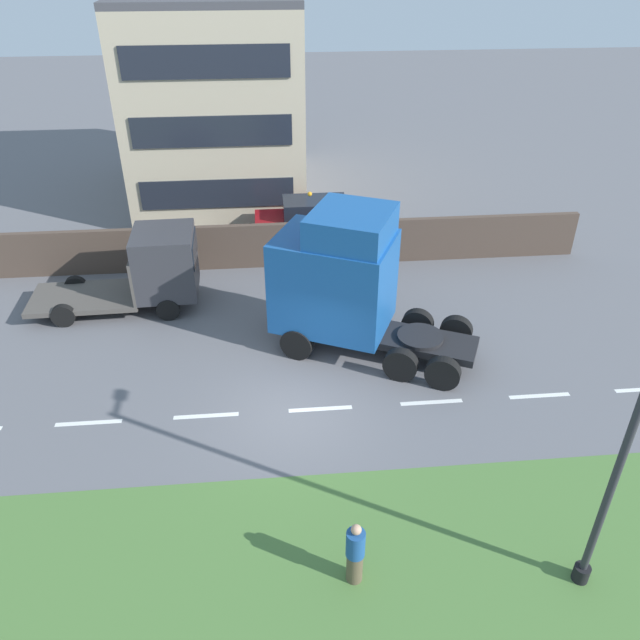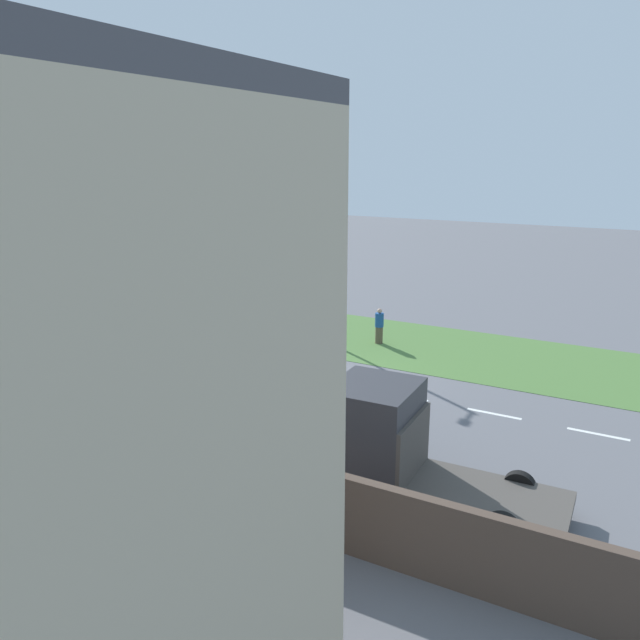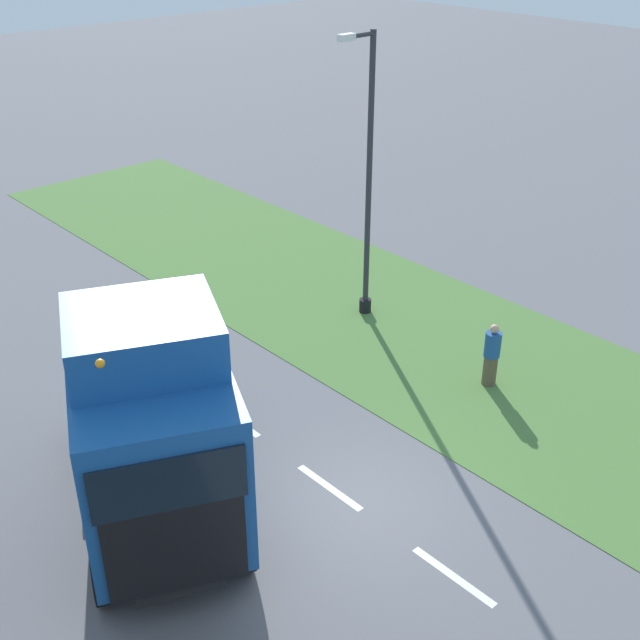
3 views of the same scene
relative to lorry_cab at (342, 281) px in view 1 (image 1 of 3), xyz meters
name	(u,v)px [view 1 (image 1 of 3)]	position (x,y,z in m)	size (l,w,h in m)	color
ground_plane	(296,410)	(-3.21, 1.66, -2.32)	(120.00, 120.00, 0.00)	slate
grass_verge	(313,605)	(-9.21, 1.66, -2.32)	(7.00, 44.00, 0.01)	#4C7538
lane_markings	(320,409)	(-3.21, 0.96, -2.32)	(0.16, 21.00, 0.00)	white
boundary_wall	(282,245)	(5.79, 1.66, -1.43)	(0.25, 24.00, 1.80)	#4C3D33
building_block	(218,98)	(14.52, 4.27, 2.29)	(10.41, 7.73, 10.31)	#C1B293
lorry_cab	(342,281)	(0.00, 0.00, 0.00)	(4.94, 6.58, 4.78)	black
flatbed_truck	(153,268)	(3.05, 6.23, -0.83)	(2.41, 5.92, 2.83)	#333338
parked_car	(313,223)	(7.57, 0.29, -1.33)	(1.92, 4.75, 2.05)	maroon
lamp_post	(621,453)	(-9.05, -3.91, 1.21)	(1.29, 0.34, 7.67)	black
pedestrian	(355,554)	(-8.68, 0.76, -1.52)	(0.39, 0.39, 1.64)	brown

